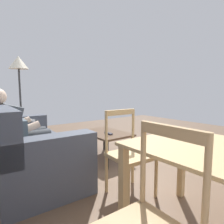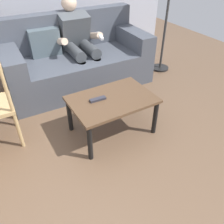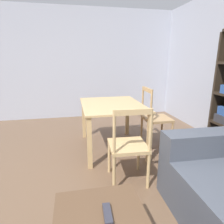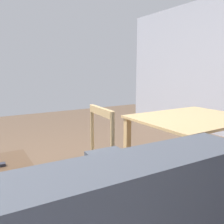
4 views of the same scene
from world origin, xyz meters
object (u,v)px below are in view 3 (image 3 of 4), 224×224
tv_remote (107,214)px  dining_chair_near_wall (155,118)px  dining_table (112,111)px  dining_chair_facing_couch (128,146)px

tv_remote → dining_chair_near_wall: (-1.86, 1.14, 0.01)m
dining_table → dining_chair_near_wall: bearing=90.0°
dining_table → dining_chair_facing_couch: size_ratio=1.30×
tv_remote → dining_chair_facing_couch: size_ratio=0.19×
dining_table → dining_chair_near_wall: (-0.00, 0.73, -0.16)m
dining_chair_near_wall → dining_chair_facing_couch: dining_chair_near_wall is taller
dining_table → dining_chair_near_wall: 0.74m
tv_remote → dining_chair_near_wall: dining_chair_near_wall is taller
dining_chair_near_wall → dining_table: bearing=-90.0°
dining_table → tv_remote: bearing=-12.6°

